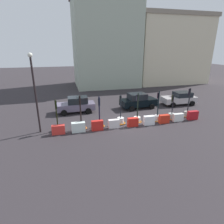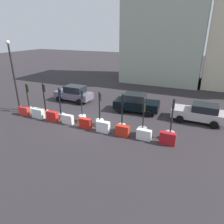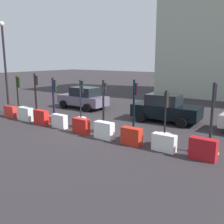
# 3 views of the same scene
# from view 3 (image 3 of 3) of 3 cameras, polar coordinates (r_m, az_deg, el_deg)

# --- Properties ---
(ground_plane) EXTENTS (120.00, 120.00, 0.00)m
(ground_plane) POSITION_cam_3_polar(r_m,az_deg,el_deg) (14.85, -4.48, -3.81)
(ground_plane) COLOR #2E292D
(traffic_light_0) EXTENTS (0.56, 0.56, 2.82)m
(traffic_light_0) POSITION_cam_3_polar(r_m,az_deg,el_deg) (19.41, -20.04, 1.08)
(traffic_light_0) COLOR beige
(traffic_light_0) RESTS_ON ground_plane
(traffic_light_1) EXTENTS (0.96, 0.96, 3.06)m
(traffic_light_1) POSITION_cam_3_polar(r_m,az_deg,el_deg) (17.79, -16.40, -0.01)
(traffic_light_1) COLOR beige
(traffic_light_1) RESTS_ON ground_plane
(traffic_light_2) EXTENTS (0.89, 0.89, 2.85)m
(traffic_light_2) POSITION_cam_3_polar(r_m,az_deg,el_deg) (16.55, -12.72, -0.73)
(traffic_light_2) COLOR #B0AEAE
(traffic_light_2) RESTS_ON ground_plane
(traffic_light_3) EXTENTS (0.93, 0.93, 2.80)m
(traffic_light_3) POSITION_cam_3_polar(r_m,az_deg,el_deg) (15.25, -6.90, -1.80)
(traffic_light_3) COLOR silver
(traffic_light_3) RESTS_ON ground_plane
(traffic_light_4) EXTENTS (0.89, 0.89, 2.87)m
(traffic_light_4) POSITION_cam_3_polar(r_m,az_deg,el_deg) (14.16, -1.88, -2.56)
(traffic_light_4) COLOR silver
(traffic_light_4) RESTS_ON ground_plane
(traffic_light_5) EXTENTS (0.87, 0.87, 3.01)m
(traffic_light_5) POSITION_cam_3_polar(r_m,az_deg,el_deg) (12.86, 4.79, -4.01)
(traffic_light_5) COLOR beige
(traffic_light_5) RESTS_ON ground_plane
(traffic_light_6) EXTENTS (0.88, 0.88, 2.60)m
(traffic_light_6) POSITION_cam_3_polar(r_m,az_deg,el_deg) (12.21, 11.57, -5.48)
(traffic_light_6) COLOR #AAABA6
(traffic_light_6) RESTS_ON ground_plane
(traffic_light_7) EXTENTS (0.83, 0.83, 3.04)m
(traffic_light_7) POSITION_cam_3_polar(r_m,az_deg,el_deg) (11.75, 20.95, -6.21)
(traffic_light_7) COLOR #B9AC9E
(traffic_light_7) RESTS_ON ground_plane
(construction_barrier_0) EXTENTS (1.07, 0.41, 0.79)m
(construction_barrier_0) POSITION_cam_3_polar(r_m,az_deg,el_deg) (19.04, -21.61, 0.09)
(construction_barrier_0) COLOR red
(construction_barrier_0) RESTS_ON ground_plane
(construction_barrier_1) EXTENTS (1.16, 0.48, 0.87)m
(construction_barrier_1) POSITION_cam_3_polar(r_m,az_deg,el_deg) (17.67, -18.67, -0.42)
(construction_barrier_1) COLOR silver
(construction_barrier_1) RESTS_ON ground_plane
(construction_barrier_2) EXTENTS (1.02, 0.40, 0.90)m
(construction_barrier_2) POSITION_cam_3_polar(r_m,az_deg,el_deg) (16.35, -15.49, -1.14)
(construction_barrier_2) COLOR red
(construction_barrier_2) RESTS_ON ground_plane
(construction_barrier_3) EXTENTS (1.01, 0.38, 0.80)m
(construction_barrier_3) POSITION_cam_3_polar(r_m,az_deg,el_deg) (15.28, -11.59, -2.02)
(construction_barrier_3) COLOR silver
(construction_barrier_3) RESTS_ON ground_plane
(construction_barrier_4) EXTENTS (0.98, 0.38, 0.83)m
(construction_barrier_4) POSITION_cam_3_polar(r_m,az_deg,el_deg) (13.98, -6.88, -3.11)
(construction_barrier_4) COLOR red
(construction_barrier_4) RESTS_ON ground_plane
(construction_barrier_5) EXTENTS (1.02, 0.42, 0.88)m
(construction_barrier_5) POSITION_cam_3_polar(r_m,az_deg,el_deg) (12.94, -1.74, -4.12)
(construction_barrier_5) COLOR white
(construction_barrier_5) RESTS_ON ground_plane
(construction_barrier_6) EXTENTS (0.99, 0.42, 0.83)m
(construction_barrier_6) POSITION_cam_3_polar(r_m,az_deg,el_deg) (12.11, 4.36, -5.41)
(construction_barrier_6) COLOR red
(construction_barrier_6) RESTS_ON ground_plane
(construction_barrier_7) EXTENTS (1.06, 0.40, 0.77)m
(construction_barrier_7) POSITION_cam_3_polar(r_m,az_deg,el_deg) (11.51, 11.51, -6.70)
(construction_barrier_7) COLOR white
(construction_barrier_7) RESTS_ON ground_plane
(construction_barrier_8) EXTENTS (1.07, 0.41, 0.89)m
(construction_barrier_8) POSITION_cam_3_polar(r_m,az_deg,el_deg) (10.96, 19.59, -7.78)
(construction_barrier_8) COLOR #B1171E
(construction_barrier_8) RESTS_ON ground_plane
(car_black_sedan) EXTENTS (4.37, 2.48, 1.78)m
(car_black_sedan) POSITION_cam_3_polar(r_m,az_deg,el_deg) (16.71, 11.85, 0.80)
(car_black_sedan) COLOR black
(car_black_sedan) RESTS_ON ground_plane
(car_grey_saloon) EXTENTS (4.23, 2.15, 1.75)m
(car_grey_saloon) POSITION_cam_3_polar(r_m,az_deg,el_deg) (20.90, -6.41, 3.14)
(car_grey_saloon) COLOR slate
(car_grey_saloon) RESTS_ON ground_plane
(building_main_facade) EXTENTS (11.66, 9.59, 15.35)m
(building_main_facade) POSITION_cam_3_polar(r_m,az_deg,el_deg) (31.22, 23.54, 17.68)
(building_main_facade) COLOR #A4B09B
(building_main_facade) RESTS_ON ground_plane
(street_lamp_post) EXTENTS (0.36, 0.36, 6.56)m
(street_lamp_post) POSITION_cam_3_polar(r_m,az_deg,el_deg) (20.43, -22.78, 10.71)
(street_lamp_post) COLOR black
(street_lamp_post) RESTS_ON ground_plane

